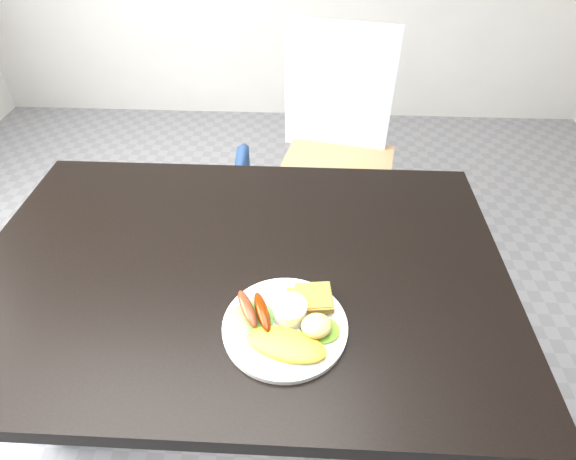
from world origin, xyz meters
The scene contains 15 objects.
room_floor centered at (0.00, 0.00, -0.01)m, with size 4.00×4.50×0.02m, color gray.
dining_table centered at (0.00, 0.00, 0.73)m, with size 1.20×0.80×0.04m, color black.
dining_chair centered at (0.26, 0.83, 0.45)m, with size 0.44×0.44×0.05m, color #A98355.
person centered at (-0.38, 0.58, 0.75)m, with size 0.54×0.36×1.50m, color #2D4F88.
plate centered at (0.11, -0.17, 0.76)m, with size 0.25×0.25×0.01m, color white.
lettuce_left centered at (0.05, -0.16, 0.77)m, with size 0.09×0.08×0.01m, color green.
lettuce_right centered at (0.18, -0.18, 0.77)m, with size 0.07×0.06×0.01m, color #498F1F.
omelette centered at (0.12, -0.23, 0.77)m, with size 0.15×0.07×0.02m, color #FDA647.
sausage_a centered at (0.04, -0.15, 0.78)m, with size 0.02×0.10×0.02m, color brown.
sausage_b centered at (0.07, -0.16, 0.78)m, with size 0.02×0.10×0.02m, color #682303.
ramekin centered at (0.12, -0.15, 0.78)m, with size 0.07×0.07×0.04m, color white.
toast_a centered at (0.15, -0.12, 0.77)m, with size 0.06×0.06×0.01m, color brown.
toast_b centered at (0.17, -0.12, 0.78)m, with size 0.07×0.07×0.01m, color olive.
potato_salad centered at (0.17, -0.19, 0.79)m, with size 0.06×0.06×0.03m, color #C9C489.
fork centered at (0.07, -0.19, 0.76)m, with size 0.14×0.01×0.00m, color #ADAFB7.
Camera 1 is at (0.14, -0.71, 1.48)m, focal length 28.00 mm.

